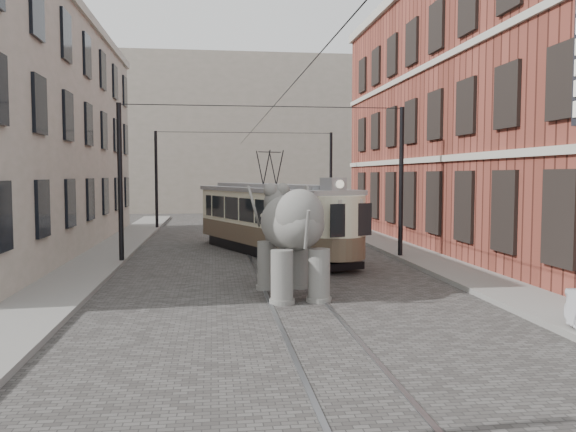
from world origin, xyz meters
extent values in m
plane|color=#494643|center=(0.00, 0.00, 0.00)|extent=(120.00, 120.00, 0.00)
cube|color=slate|center=(6.00, 0.00, 0.07)|extent=(2.00, 60.00, 0.15)
cube|color=slate|center=(-6.50, 0.00, 0.07)|extent=(2.00, 60.00, 0.15)
cube|color=brown|center=(11.00, 9.00, 6.00)|extent=(8.00, 26.00, 12.00)
cube|color=gray|center=(-11.00, 10.00, 5.00)|extent=(7.00, 24.00, 10.00)
cube|color=gray|center=(0.00, 40.00, 7.00)|extent=(28.00, 10.00, 14.00)
camera|label=1|loc=(-2.16, -16.50, 3.34)|focal=36.70mm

